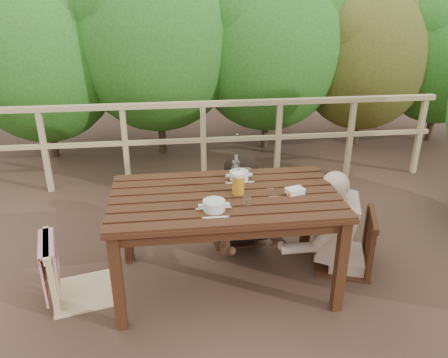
{
  "coord_description": "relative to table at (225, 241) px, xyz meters",
  "views": [
    {
      "loc": [
        -0.38,
        -2.94,
        2.22
      ],
      "look_at": [
        0.0,
        0.05,
        0.9
      ],
      "focal_mm": 35.62,
      "sensor_mm": 36.0,
      "label": 1
    }
  ],
  "objects": [
    {
      "name": "ground",
      "position": [
        0.0,
        0.0,
        -0.39
      ],
      "size": [
        60.0,
        60.0,
        0.0
      ],
      "primitive_type": "plane",
      "color": "brown",
      "rests_on": "ground"
    },
    {
      "name": "table",
      "position": [
        0.0,
        0.0,
        0.0
      ],
      "size": [
        1.69,
        0.95,
        0.78
      ],
      "primitive_type": "cube",
      "color": "#371C0E",
      "rests_on": "ground"
    },
    {
      "name": "chair_left",
      "position": [
        -1.11,
        0.01,
        0.09
      ],
      "size": [
        0.58,
        0.58,
        0.97
      ],
      "primitive_type": "cube",
      "rotation": [
        0.0,
        0.0,
        1.8
      ],
      "color": "#D6B57D",
      "rests_on": "ground"
    },
    {
      "name": "chair_far",
      "position": [
        0.2,
        0.72,
        0.08
      ],
      "size": [
        0.51,
        0.51,
        0.94
      ],
      "primitive_type": "cube",
      "rotation": [
        0.0,
        0.0,
        0.1
      ],
      "color": "#371C0E",
      "rests_on": "ground"
    },
    {
      "name": "chair_right",
      "position": [
        1.04,
        0.13,
        0.08
      ],
      "size": [
        0.6,
        0.6,
        0.95
      ],
      "primitive_type": "cube",
      "rotation": [
        0.0,
        0.0,
        -1.9
      ],
      "color": "#371C0E",
      "rests_on": "ground"
    },
    {
      "name": "woman",
      "position": [
        0.2,
        0.74,
        0.29
      ],
      "size": [
        0.61,
        0.73,
        1.37
      ],
      "primitive_type": null,
      "rotation": [
        0.0,
        0.0,
        3.24
      ],
      "color": "black",
      "rests_on": "ground"
    },
    {
      "name": "diner_right",
      "position": [
        1.07,
        0.13,
        0.31
      ],
      "size": [
        0.84,
        0.76,
        1.4
      ],
      "primitive_type": null,
      "rotation": [
        0.0,
        0.0,
        1.24
      ],
      "color": "tan",
      "rests_on": "ground"
    },
    {
      "name": "railing",
      "position": [
        0.0,
        2.0,
        0.11
      ],
      "size": [
        5.6,
        0.1,
        1.01
      ],
      "primitive_type": "cube",
      "color": "#D6B57D",
      "rests_on": "ground"
    },
    {
      "name": "hedge_row",
      "position": [
        0.4,
        3.2,
        1.51
      ],
      "size": [
        6.6,
        1.6,
        3.8
      ],
      "primitive_type": null,
      "color": "#2C681F",
      "rests_on": "ground"
    },
    {
      "name": "soup_near",
      "position": [
        -0.11,
        -0.24,
        0.43
      ],
      "size": [
        0.26,
        0.26,
        0.09
      ],
      "primitive_type": "cylinder",
      "color": "white",
      "rests_on": "table"
    },
    {
      "name": "soup_far",
      "position": [
        0.15,
        0.26,
        0.43
      ],
      "size": [
        0.25,
        0.25,
        0.08
      ],
      "primitive_type": "cylinder",
      "color": "white",
      "rests_on": "table"
    },
    {
      "name": "beer_glass",
      "position": [
        0.1,
        0.0,
        0.48
      ],
      "size": [
        0.09,
        0.09,
        0.18
      ],
      "primitive_type": "cylinder",
      "color": "orange",
      "rests_on": "table"
    },
    {
      "name": "bottle",
      "position": [
        0.11,
        0.18,
        0.52
      ],
      "size": [
        0.06,
        0.06,
        0.25
      ],
      "primitive_type": "cylinder",
      "color": "white",
      "rests_on": "table"
    },
    {
      "name": "tumbler",
      "position": [
        0.13,
        -0.21,
        0.43
      ],
      "size": [
        0.07,
        0.07,
        0.08
      ],
      "primitive_type": "cylinder",
      "color": "silver",
      "rests_on": "table"
    },
    {
      "name": "butter_tub",
      "position": [
        0.52,
        -0.05,
        0.42
      ],
      "size": [
        0.15,
        0.13,
        0.06
      ],
      "primitive_type": "cube",
      "rotation": [
        0.0,
        0.0,
        0.27
      ],
      "color": "white",
      "rests_on": "table"
    }
  ]
}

